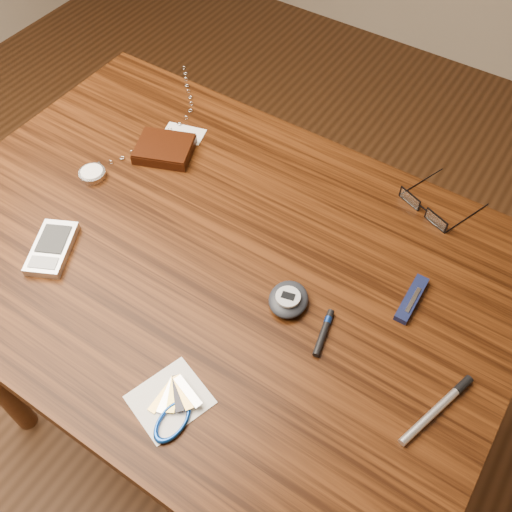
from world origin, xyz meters
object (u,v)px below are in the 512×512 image
Objects in this scene: pocket_watch at (98,169)px; notepad_keys at (172,409)px; desk at (214,286)px; pedometer at (288,299)px; eyeglasses at (425,208)px; pocket_knife at (412,299)px; silver_pen at (442,404)px; pda_phone at (52,248)px; wallet_and_card at (165,149)px.

pocket_watch reaches higher than notepad_keys.
pocket_watch is 0.49m from notepad_keys.
desk is 12.13× the size of pedometer.
notepad_keys is (0.12, -0.25, 0.11)m from desk.
pocket_watch is (-0.54, -0.24, -0.00)m from eyeglasses.
desk is 6.93× the size of eyeglasses.
silver_pen is at bearing -51.99° from pocket_knife.
silver_pen is (0.30, 0.21, 0.00)m from notepad_keys.
desk is 8.24× the size of notepad_keys.
silver_pen is (0.71, -0.08, -0.00)m from pocket_watch.
pedometer is 0.89× the size of pocket_knife.
notepad_keys is at bearing -145.70° from silver_pen.
pedometer is 0.26m from silver_pen.
desk is 10.83× the size of pocket_knife.
desk is 0.40m from eyeglasses.
pedometer is 0.68× the size of notepad_keys.
desk is 0.28m from pda_phone.
pedometer reaches higher than pda_phone.
wallet_and_card reaches higher than pocket_knife.
desk is at bearing -133.31° from eyeglasses.
eyeglasses is 0.38× the size of pocket_watch.
pedometer reaches higher than pocket_knife.
eyeglasses is 0.36m from silver_pen.
eyeglasses is at bearing 46.69° from desk.
desk is at bearing -163.50° from pocket_knife.
pda_phone is at bearing -171.05° from silver_pen.
eyeglasses is 1.75× the size of pedometer.
desk is at bearing -7.57° from pocket_watch.
pda_phone is (-0.48, -0.42, -0.00)m from eyeglasses.
pocket_knife and silver_pen have the same top height.
pocket_knife is (0.32, 0.09, 0.11)m from desk.
pda_phone is (0.06, -0.18, 0.00)m from pocket_watch.
notepad_keys is 0.86× the size of silver_pen.
desk is at bearing 174.57° from pedometer.
notepad_keys is at bearing -64.54° from desk.
wallet_and_card reaches higher than silver_pen.
eyeglasses is at bearing 107.36° from pocket_knife.
pocket_knife is at bearing 5.38° from pocket_watch.
eyeglasses is at bearing 71.11° from pedometer.
pocket_watch is 0.45m from pedometer.
wallet_and_card is at bearing -164.45° from eyeglasses.
desk is 0.35m from pocket_knife.
wallet_and_card is (-0.21, 0.15, 0.11)m from desk.
pocket_watch reaches higher than desk.
pocket_watch is at bearing -156.26° from eyeglasses.
eyeglasses is 1.03× the size of silver_pen.
eyeglasses is at bearing 15.55° from wallet_and_card.
eyeglasses is 0.54m from notepad_keys.
silver_pen is at bearing -16.34° from wallet_and_card.
eyeglasses reaches higher than notepad_keys.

